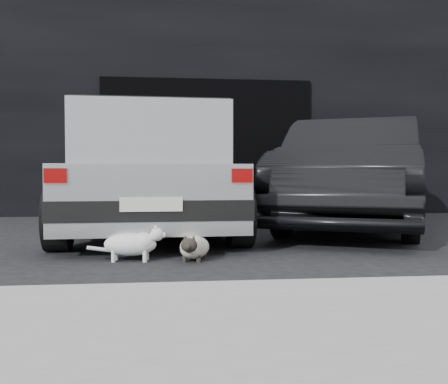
{
  "coord_description": "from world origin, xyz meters",
  "views": [
    {
      "loc": [
        0.27,
        -5.54,
        0.78
      ],
      "look_at": [
        0.82,
        -0.58,
        0.61
      ],
      "focal_mm": 40.0,
      "sensor_mm": 36.0,
      "label": 1
    }
  ],
  "objects": [
    {
      "name": "ground",
      "position": [
        0.0,
        0.0,
        0.0
      ],
      "size": [
        80.0,
        80.0,
        0.0
      ],
      "primitive_type": "plane",
      "color": "black",
      "rests_on": "ground"
    },
    {
      "name": "building_facade",
      "position": [
        1.0,
        6.0,
        2.5
      ],
      "size": [
        34.0,
        4.0,
        5.0
      ],
      "primitive_type": "cube",
      "color": "black",
      "rests_on": "ground"
    },
    {
      "name": "garage_opening",
      "position": [
        1.0,
        3.99,
        1.3
      ],
      "size": [
        4.0,
        0.1,
        2.6
      ],
      "primitive_type": "cube",
      "color": "black",
      "rests_on": "ground"
    },
    {
      "name": "curb",
      "position": [
        1.0,
        -2.6,
        0.06
      ],
      "size": [
        18.0,
        0.25,
        0.12
      ],
      "primitive_type": "cube",
      "color": "gray",
      "rests_on": "ground"
    },
    {
      "name": "sidewalk",
      "position": [
        1.0,
        -3.8,
        0.06
      ],
      "size": [
        18.0,
        2.2,
        0.11
      ],
      "primitive_type": "cube",
      "color": "gray",
      "rests_on": "ground"
    },
    {
      "name": "silver_hatchback",
      "position": [
        0.04,
        1.14,
        0.87
      ],
      "size": [
        2.28,
        4.4,
        1.6
      ],
      "rotation": [
        0.0,
        0.0,
        0.03
      ],
      "color": "silver",
      "rests_on": "ground"
    },
    {
      "name": "second_car",
      "position": [
        2.93,
        1.44,
        0.8
      ],
      "size": [
        3.6,
        5.14,
        1.61
      ],
      "primitive_type": "imported",
      "rotation": [
        0.0,
        0.0,
        -0.44
      ],
      "color": "black",
      "rests_on": "ground"
    },
    {
      "name": "cat_siamese",
      "position": [
        0.49,
        -1.02,
        0.12
      ],
      "size": [
        0.37,
        0.75,
        0.26
      ],
      "rotation": [
        0.0,
        0.0,
        2.89
      ],
      "color": "beige",
      "rests_on": "ground"
    },
    {
      "name": "cat_white",
      "position": [
        -0.05,
        -1.0,
        0.16
      ],
      "size": [
        0.71,
        0.29,
        0.33
      ],
      "rotation": [
        0.0,
        0.0,
        -1.68
      ],
      "color": "white",
      "rests_on": "ground"
    }
  ]
}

